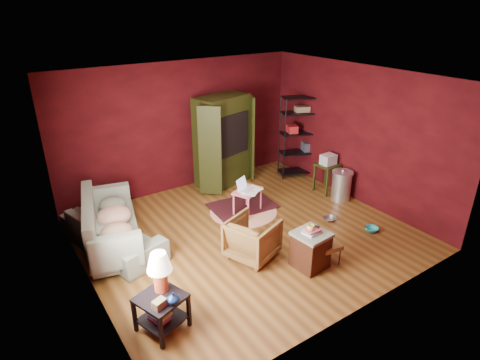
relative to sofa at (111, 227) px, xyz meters
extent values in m
cube|color=brown|center=(2.16, -0.90, -0.42)|extent=(5.50, 5.00, 0.02)
cube|color=white|center=(2.16, -0.90, 2.40)|extent=(5.50, 5.00, 0.02)
cube|color=#490A0E|center=(2.16, 1.61, 0.99)|extent=(5.50, 0.02, 2.80)
cube|color=#490A0E|center=(2.16, -3.41, 0.99)|extent=(5.50, 0.02, 2.80)
cube|color=#490A0E|center=(-0.60, -0.90, 0.99)|extent=(0.02, 5.00, 2.80)
cube|color=#490A0E|center=(4.92, -0.90, 0.99)|extent=(0.02, 5.00, 2.80)
cube|color=white|center=(-0.57, -1.90, 1.19)|extent=(0.02, 1.20, 1.40)
imported|color=gray|center=(0.00, 0.00, 0.00)|extent=(1.12, 2.16, 0.81)
imported|color=black|center=(1.84, -1.54, -0.03)|extent=(0.90, 0.93, 0.75)
imported|color=#ACAEB3|center=(3.78, -1.41, -0.28)|extent=(0.26, 0.10, 0.25)
imported|color=teal|center=(4.13, -2.14, -0.28)|extent=(0.25, 0.09, 0.24)
imported|color=#0C1A3C|center=(0.02, -2.41, 0.18)|extent=(0.20, 0.20, 0.16)
imported|color=#E7E171|center=(2.39, -2.29, 0.34)|extent=(0.12, 0.09, 0.11)
cube|color=black|center=(-0.06, -2.21, 0.09)|extent=(0.69, 0.69, 0.04)
cube|color=black|center=(-0.06, -2.21, -0.24)|extent=(0.64, 0.64, 0.03)
cube|color=black|center=(-0.21, -2.52, -0.15)|extent=(0.06, 0.06, 0.50)
cube|color=black|center=(0.24, -2.36, -0.15)|extent=(0.06, 0.06, 0.50)
cube|color=black|center=(-0.37, -2.06, -0.15)|extent=(0.06, 0.06, 0.50)
cube|color=black|center=(0.09, -1.90, -0.15)|extent=(0.06, 0.06, 0.50)
cylinder|color=#BC4422|center=(0.01, -2.09, 0.26)|extent=(0.23, 0.23, 0.31)
cone|color=#F2E5C6|center=(0.01, -2.09, 0.54)|extent=(0.41, 0.41, 0.25)
cube|color=olive|center=(-0.15, -2.38, 0.16)|extent=(0.19, 0.15, 0.11)
cube|color=#B72D42|center=(-0.11, -2.22, -0.20)|extent=(0.27, 0.30, 0.03)
cube|color=teal|center=(-0.10, -2.22, -0.17)|extent=(0.27, 0.30, 0.03)
cube|color=gold|center=(-0.09, -2.22, -0.14)|extent=(0.27, 0.30, 0.03)
cube|color=gray|center=(0.03, 0.01, -0.13)|extent=(1.20, 1.98, 0.39)
cube|color=gray|center=(-0.30, 0.09, 0.13)|extent=(0.62, 1.84, 0.78)
cube|color=gray|center=(-0.19, -0.89, 0.08)|extent=(0.80, 0.36, 0.54)
cube|color=gray|center=(0.25, 0.90, 0.08)|extent=(0.80, 0.36, 0.54)
ellipsoid|color=#A83C17|center=(-0.05, -0.52, 0.18)|extent=(0.61, 0.61, 0.27)
ellipsoid|color=#A83C17|center=(0.08, 0.00, 0.20)|extent=(0.68, 0.68, 0.31)
ellipsoid|color=gray|center=(0.20, 0.47, 0.16)|extent=(0.57, 0.57, 0.25)
cube|color=#492011|center=(2.44, -2.28, -0.12)|extent=(0.51, 0.51, 0.57)
cube|color=gray|center=(2.44, -2.28, 0.19)|extent=(0.55, 0.55, 0.05)
cube|color=#F0DFC6|center=(2.44, -2.28, 0.22)|extent=(0.29, 0.23, 0.02)
cube|color=#5596C6|center=(2.44, -2.28, 0.25)|extent=(0.30, 0.25, 0.02)
cube|color=#E2555F|center=(2.44, -2.28, 0.27)|extent=(0.25, 0.19, 0.02)
cube|color=black|center=(2.52, -2.24, 0.29)|extent=(0.12, 0.17, 0.02)
cube|color=black|center=(2.74, -2.36, -0.07)|extent=(0.40, 0.40, 0.07)
cube|color=black|center=(2.74, -2.36, -0.12)|extent=(0.36, 0.36, 0.02)
cylinder|color=black|center=(2.58, -2.49, -0.26)|extent=(0.02, 0.02, 0.30)
cylinder|color=black|center=(2.86, -2.52, -0.26)|extent=(0.02, 0.02, 0.30)
cylinder|color=black|center=(2.61, -2.21, -0.26)|extent=(0.02, 0.02, 0.30)
cylinder|color=black|center=(2.89, -2.24, -0.26)|extent=(0.02, 0.02, 0.30)
cylinder|color=white|center=(2.59, -0.18, -0.40)|extent=(1.65, 1.65, 0.01)
cube|color=#48131B|center=(2.70, 0.02, -0.39)|extent=(1.39, 0.99, 0.01)
cube|color=#FF7485|center=(2.63, -0.27, 0.08)|extent=(0.70, 0.62, 0.03)
cylinder|color=#FF7485|center=(2.47, -0.53, -0.16)|extent=(0.05, 0.05, 0.49)
cylinder|color=#FF7485|center=(2.93, -0.31, -0.16)|extent=(0.05, 0.05, 0.49)
cylinder|color=#FF7485|center=(2.33, -0.23, -0.16)|extent=(0.05, 0.05, 0.49)
cylinder|color=#FF7485|center=(2.79, -0.01, -0.16)|extent=(0.05, 0.05, 0.49)
cube|color=white|center=(2.62, -0.24, 0.10)|extent=(0.37, 0.33, 0.02)
cube|color=silver|center=(2.57, -0.14, 0.21)|extent=(0.31, 0.19, 0.21)
cube|color=white|center=(2.56, -0.41, 0.10)|extent=(0.34, 0.36, 0.00)
cube|color=white|center=(2.79, -0.29, 0.10)|extent=(0.27, 0.34, 0.00)
cube|color=#2A2C0C|center=(2.98, 1.24, 0.62)|extent=(1.30, 0.90, 2.04)
cube|color=black|center=(3.00, 1.14, 0.83)|extent=(1.05, 0.69, 0.91)
cube|color=#2A2C0C|center=(2.42, 0.80, 0.62)|extent=(0.40, 0.36, 1.94)
cube|color=#2A2C0C|center=(3.68, 1.10, 0.62)|extent=(0.23, 0.47, 1.94)
cube|color=#2E3133|center=(2.99, 1.19, 0.72)|extent=(0.77, 0.68, 0.56)
cube|color=black|center=(3.05, 0.93, 0.72)|extent=(0.53, 0.13, 0.43)
cube|color=#2A2C0C|center=(2.99, 1.19, 0.08)|extent=(1.07, 0.75, 0.05)
cylinder|color=black|center=(4.27, 0.60, 0.56)|extent=(0.03, 0.03, 1.93)
cylinder|color=black|center=(5.11, 0.27, 0.56)|extent=(0.03, 0.03, 1.93)
cylinder|color=black|center=(4.41, 0.96, 0.56)|extent=(0.03, 0.03, 1.93)
cylinder|color=black|center=(5.25, 0.63, 0.56)|extent=(0.03, 0.03, 1.93)
cube|color=black|center=(4.76, 0.62, -0.30)|extent=(1.03, 0.72, 0.03)
cube|color=black|center=(4.76, 0.62, 0.18)|extent=(1.03, 0.72, 0.03)
cube|color=black|center=(4.76, 0.62, 0.67)|extent=(1.03, 0.72, 0.03)
cube|color=black|center=(4.76, 0.62, 1.15)|extent=(1.03, 0.72, 0.03)
cube|color=black|center=(4.76, 0.62, 1.50)|extent=(1.03, 0.72, 0.03)
cube|color=maroon|center=(4.56, 0.69, 0.77)|extent=(0.30, 0.33, 0.17)
cube|color=#353542|center=(4.96, 0.54, 0.31)|extent=(0.35, 0.35, 0.21)
cube|color=#84684F|center=(4.76, 0.62, 1.23)|extent=(0.38, 0.32, 0.13)
cube|color=#2A2C0C|center=(4.64, -0.44, 0.23)|extent=(0.46, 0.46, 0.04)
cube|color=#2A2C0C|center=(4.46, -0.63, -0.09)|extent=(0.05, 0.05, 0.64)
cube|color=#2A2C0C|center=(4.83, -0.62, -0.09)|extent=(0.05, 0.05, 0.64)
cube|color=#2A2C0C|center=(4.45, -0.26, -0.09)|extent=(0.05, 0.05, 0.64)
cube|color=#2A2C0C|center=(4.82, -0.25, -0.09)|extent=(0.05, 0.05, 0.64)
cube|color=silver|center=(4.64, -0.44, 0.36)|extent=(0.32, 0.25, 0.22)
cylinder|color=silver|center=(4.63, -0.89, -0.11)|extent=(0.53, 0.53, 0.60)
cylinder|color=silver|center=(4.63, -0.89, 0.22)|extent=(0.58, 0.58, 0.04)
sphere|color=silver|center=(4.63, -0.89, 0.26)|extent=(0.08, 0.08, 0.06)
camera|label=1|loc=(-1.46, -6.07, 3.51)|focal=30.00mm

